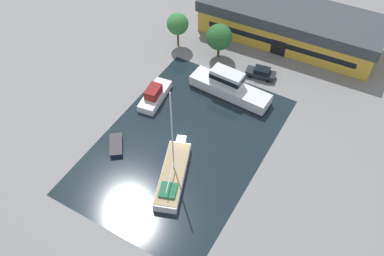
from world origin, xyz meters
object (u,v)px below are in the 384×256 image
quay_tree_near_building (219,37)px  small_dinghy (116,145)px  parked_car (261,73)px  motor_cruiser (229,87)px  warehouse_building (290,24)px  quay_tree_by_water (178,24)px  sailboat_moored (173,174)px  cabin_boat (155,95)px

quay_tree_near_building → small_dinghy: quay_tree_near_building is taller
parked_car → motor_cruiser: motor_cruiser is taller
warehouse_building → small_dinghy: 35.03m
quay_tree_by_water → parked_car: bearing=-1.4°
parked_car → small_dinghy: size_ratio=1.18×
quay_tree_near_building → quay_tree_by_water: 7.07m
motor_cruiser → sailboat_moored: bearing=-174.7°
quay_tree_by_water → parked_car: size_ratio=1.26×
parked_car → quay_tree_by_water: bearing=79.1°
warehouse_building → cabin_boat: warehouse_building is taller
quay_tree_near_building → quay_tree_by_water: size_ratio=0.98×
warehouse_building → cabin_boat: size_ratio=4.29×
quay_tree_by_water → cabin_boat: (3.64, -12.51, -3.30)m
quay_tree_near_building → quay_tree_by_water: (-7.01, -0.79, 0.43)m
motor_cruiser → quay_tree_near_building: bearing=40.2°
warehouse_building → quay_tree_near_building: bearing=-130.8°
quay_tree_near_building → parked_car: size_ratio=1.23×
sailboat_moored → motor_cruiser: bearing=72.3°
parked_car → motor_cruiser: (-2.51, -5.85, 0.63)m
warehouse_building → small_dinghy: warehouse_building is taller
quay_tree_by_water → cabin_boat: bearing=-73.8°
quay_tree_by_water → cabin_boat: size_ratio=0.85×
warehouse_building → motor_cruiser: size_ratio=2.42×
warehouse_building → motor_cruiser: warehouse_building is taller
quay_tree_near_building → cabin_boat: 14.01m
parked_car → small_dinghy: parked_car is taller
parked_car → quay_tree_near_building: bearing=72.2°
sailboat_moored → cabin_boat: size_ratio=2.01×
quay_tree_by_water → sailboat_moored: (13.18, -22.88, -3.43)m
warehouse_building → parked_car: (0.15, -11.17, -2.03)m
cabin_boat → quay_tree_near_building: bearing=67.8°
warehouse_building → quay_tree_by_water: size_ratio=5.06×
small_dinghy → quay_tree_by_water: bearing=-116.7°
cabin_boat → motor_cruiser: bearing=27.6°
small_dinghy → cabin_boat: size_ratio=0.57×
sailboat_moored → cabin_boat: sailboat_moored is taller
parked_car → cabin_boat: cabin_boat is taller
motor_cruiser → warehouse_building: bearing=-5.3°
parked_car → warehouse_building: bearing=-8.7°
quay_tree_near_building → parked_car: quay_tree_near_building is taller
quay_tree_near_building → cabin_boat: bearing=-104.2°
warehouse_building → sailboat_moored: (-1.58, -33.67, -2.14)m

